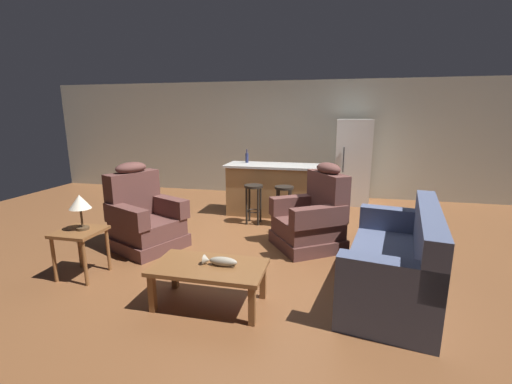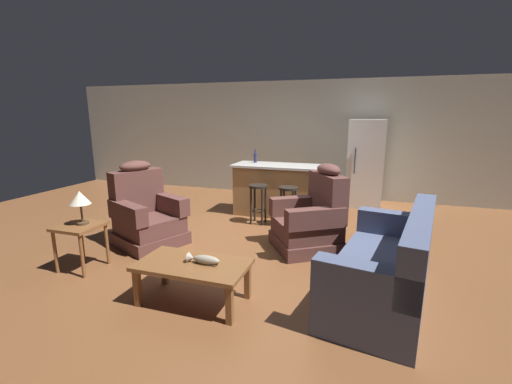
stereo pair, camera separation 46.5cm
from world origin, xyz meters
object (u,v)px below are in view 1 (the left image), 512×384
coffee_table (209,270)px  fish_figurine (220,261)px  recliner_near_island (313,218)px  bar_stool_right (284,198)px  recliner_near_lamp (144,218)px  table_lamp (80,204)px  couch (397,262)px  bar_stool_left (254,197)px  end_table (80,238)px  refrigerator (352,162)px  bottle_tall_green (247,158)px  kitchen_island (274,190)px

coffee_table → fish_figurine: (0.11, 0.02, 0.10)m
recliner_near_island → bar_stool_right: recliner_near_island is taller
recliner_near_lamp → table_lamp: (-0.20, -0.96, 0.45)m
couch → recliner_near_lamp: (-3.28, 0.59, 0.08)m
coffee_table → bar_stool_left: bar_stool_left is taller
recliner_near_lamp → table_lamp: bearing=-77.2°
coffee_table → end_table: end_table is taller
bar_stool_left → refrigerator: refrigerator is taller
coffee_table → bottle_tall_green: bottle_tall_green is taller
couch → recliner_near_island: 1.47m
fish_figurine → couch: (1.73, 0.65, -0.12)m
table_lamp → bottle_tall_green: size_ratio=1.60×
coffee_table → refrigerator: bearing=71.2°
recliner_near_lamp → end_table: size_ratio=2.14×
refrigerator → bottle_tall_green: bearing=-152.6°
recliner_near_lamp → end_table: 1.02m
recliner_near_lamp → kitchen_island: (1.52, 2.02, 0.06)m
fish_figurine → end_table: (-1.77, 0.24, -0.00)m
fish_figurine → couch: couch is taller
coffee_table → bar_stool_right: size_ratio=1.62×
bottle_tall_green → bar_stool_right: bearing=-43.0°
coffee_table → end_table: 1.69m
fish_figurine → table_lamp: 1.82m
recliner_near_lamp → recliner_near_island: size_ratio=1.00×
couch → bar_stool_left: bearing=-34.1°
coffee_table → fish_figurine: size_ratio=3.24×
bar_stool_left → couch: bearing=-44.5°
coffee_table → couch: size_ratio=0.54×
recliner_near_lamp → bar_stool_left: recliner_near_lamp is taller
coffee_table → bar_stool_right: (0.35, 2.65, 0.11)m
table_lamp → bar_stool_right: table_lamp is taller
fish_figurine → recliner_near_lamp: size_ratio=0.28×
recliner_near_island → bar_stool_right: bearing=-91.4°
fish_figurine → bar_stool_right: bearing=84.7°
fish_figurine → couch: size_ratio=0.17×
fish_figurine → bottle_tall_green: (-0.60, 3.41, 0.58)m
coffee_table → end_table: bearing=171.1°
end_table → table_lamp: 0.41m
kitchen_island → bar_stool_left: (-0.25, -0.63, -0.01)m
bottle_tall_green → coffee_table: bearing=-81.9°
recliner_near_island → bar_stool_left: (-1.06, 0.86, 0.05)m
bar_stool_right → refrigerator: bearing=57.4°
table_lamp → kitchen_island: size_ratio=0.23×
recliner_near_island → fish_figurine: bearing=32.8°
couch → kitchen_island: size_ratio=1.12×
bottle_tall_green → refrigerator: bearing=27.4°
kitchen_island → refrigerator: size_ratio=1.02×
fish_figurine → recliner_near_lamp: bearing=141.5°
couch → recliner_near_lamp: bearing=0.3°
end_table → bar_stool_left: bar_stool_left is taller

